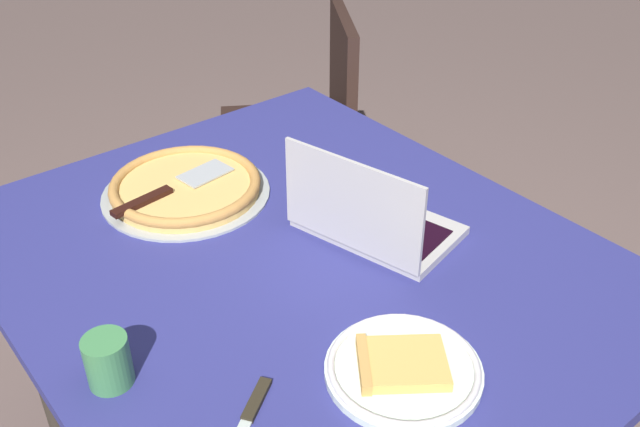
# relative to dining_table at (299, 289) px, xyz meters

# --- Properties ---
(dining_table) EXTENTS (1.30, 1.07, 0.74)m
(dining_table) POSITION_rel_dining_table_xyz_m (0.00, 0.00, 0.00)
(dining_table) COLOR navy
(dining_table) RESTS_ON ground_plane
(laptop) EXTENTS (0.36, 0.28, 0.21)m
(laptop) POSITION_rel_dining_table_xyz_m (-0.04, -0.16, 0.13)
(laptop) COLOR #BDB9B6
(laptop) RESTS_ON dining_table
(pizza_plate) EXTENTS (0.26, 0.26, 0.04)m
(pizza_plate) POSITION_rel_dining_table_xyz_m (-0.36, 0.06, 0.10)
(pizza_plate) COLOR white
(pizza_plate) RESTS_ON dining_table
(pizza_tray) EXTENTS (0.38, 0.38, 0.04)m
(pizza_tray) POSITION_rel_dining_table_xyz_m (0.35, 0.06, 0.11)
(pizza_tray) COLOR #A1A8A9
(pizza_tray) RESTS_ON dining_table
(table_knife) EXTENTS (0.13, 0.18, 0.01)m
(table_knife) POSITION_rel_dining_table_xyz_m (-0.28, 0.31, 0.09)
(table_knife) COLOR #B6C2BA
(table_knife) RESTS_ON dining_table
(drink_cup) EXTENTS (0.07, 0.07, 0.09)m
(drink_cup) POSITION_rel_dining_table_xyz_m (-0.08, 0.44, 0.13)
(drink_cup) COLOR #43874E
(drink_cup) RESTS_ON dining_table
(chair_near) EXTENTS (0.61, 0.61, 0.88)m
(chair_near) POSITION_rel_dining_table_xyz_m (0.84, -0.67, -0.14)
(chair_near) COLOR #2E1E19
(chair_near) RESTS_ON ground_plane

